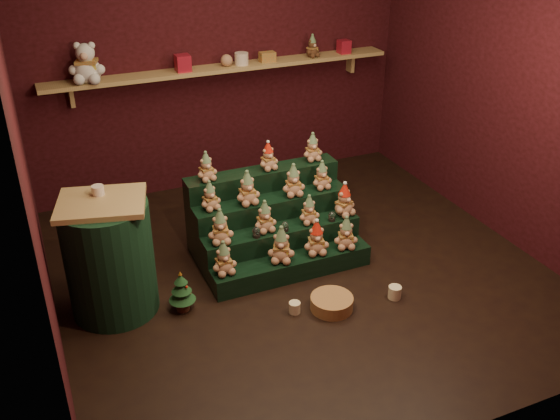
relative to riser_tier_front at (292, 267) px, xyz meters
name	(u,v)px	position (x,y,z in m)	size (l,w,h in m)	color
ground	(300,270)	(0.10, 0.05, -0.09)	(4.00, 4.00, 0.00)	black
back_wall	(218,54)	(0.10, 2.10, 1.31)	(4.00, 0.10, 2.80)	black
front_wall	(480,246)	(0.10, -2.00, 1.31)	(4.00, 0.10, 2.80)	black
left_wall	(15,159)	(-1.95, 0.05, 1.31)	(0.10, 4.00, 2.80)	black
right_wall	(515,85)	(2.15, 0.05, 1.31)	(0.10, 4.00, 2.80)	black
back_shelf	(224,68)	(0.10, 1.92, 1.20)	(3.60, 0.26, 0.24)	#A68953
riser_tier_front	(292,267)	(0.00, 0.00, 0.00)	(1.40, 0.22, 0.18)	black
riser_tier_midfront	(282,246)	(0.00, 0.22, 0.09)	(1.40, 0.22, 0.36)	black
riser_tier_midback	(272,225)	(0.00, 0.44, 0.18)	(1.40, 0.22, 0.54)	black
riser_tier_back	(263,206)	(0.00, 0.66, 0.27)	(1.40, 0.22, 0.72)	black
teddy_0	(224,258)	(-0.59, 0.02, 0.23)	(0.20, 0.18, 0.28)	tan
teddy_1	(281,244)	(-0.10, 0.00, 0.25)	(0.22, 0.20, 0.31)	tan
teddy_2	(316,238)	(0.22, 0.00, 0.24)	(0.21, 0.19, 0.30)	tan
teddy_3	(346,233)	(0.49, -0.02, 0.23)	(0.21, 0.19, 0.29)	tan
teddy_4	(220,226)	(-0.55, 0.20, 0.42)	(0.21, 0.19, 0.29)	tan
teddy_5	(265,216)	(-0.15, 0.23, 0.41)	(0.20, 0.18, 0.27)	tan
teddy_6	(309,210)	(0.25, 0.21, 0.40)	(0.18, 0.16, 0.25)	tan
teddy_7	(344,200)	(0.59, 0.21, 0.42)	(0.21, 0.19, 0.30)	tan
teddy_8	(210,196)	(-0.55, 0.46, 0.58)	(0.18, 0.16, 0.25)	tan
teddy_9	(247,188)	(-0.23, 0.43, 0.60)	(0.21, 0.19, 0.29)	tan
teddy_10	(293,180)	(0.20, 0.42, 0.59)	(0.20, 0.18, 0.28)	tan
teddy_11	(322,175)	(0.49, 0.45, 0.58)	(0.18, 0.16, 0.25)	tan
teddy_12	(206,166)	(-0.51, 0.65, 0.76)	(0.18, 0.16, 0.25)	tan
teddy_13	(268,156)	(0.05, 0.65, 0.75)	(0.18, 0.16, 0.25)	tan
teddy_14	(312,147)	(0.50, 0.68, 0.76)	(0.18, 0.16, 0.25)	tan
snow_globe_a	(256,232)	(-0.25, 0.16, 0.32)	(0.07, 0.07, 0.09)	black
snow_globe_b	(285,226)	(0.00, 0.16, 0.31)	(0.06, 0.06, 0.08)	black
snow_globe_c	(332,216)	(0.45, 0.16, 0.31)	(0.06, 0.06, 0.09)	black
side_table	(109,257)	(-1.45, 0.15, 0.38)	(0.73, 0.66, 0.95)	#A68953
table_ornament	(98,190)	(-1.45, 0.25, 0.90)	(0.09, 0.09, 0.07)	beige
mini_christmas_tree	(182,291)	(-0.98, -0.08, 0.08)	(0.21, 0.21, 0.36)	#422617
mug_left	(295,307)	(-0.19, -0.46, -0.04)	(0.09, 0.09, 0.09)	beige
mug_right	(395,292)	(0.63, -0.61, -0.04)	(0.11, 0.11, 0.11)	beige
wicker_basket	(332,303)	(0.10, -0.53, -0.04)	(0.34, 0.34, 0.11)	#AB7145
white_bear	(86,57)	(-1.23, 1.89, 1.46)	(0.33, 0.30, 0.46)	silver
brown_bear	(312,46)	(1.07, 1.89, 1.34)	(0.16, 0.15, 0.23)	#532E1B
gift_tin_red_a	(183,63)	(-0.32, 1.90, 1.31)	(0.14, 0.14, 0.16)	#AD1A2E
gift_tin_cream	(241,59)	(0.28, 1.90, 1.29)	(0.14, 0.14, 0.12)	beige
gift_tin_red_b	(344,47)	(1.46, 1.90, 1.30)	(0.12, 0.12, 0.14)	#AD1A2E
shelf_plush_ball	(227,60)	(0.12, 1.90, 1.29)	(0.12, 0.12, 0.12)	tan
scarf_gift_box	(267,57)	(0.57, 1.90, 1.28)	(0.16, 0.10, 0.10)	#C5541B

